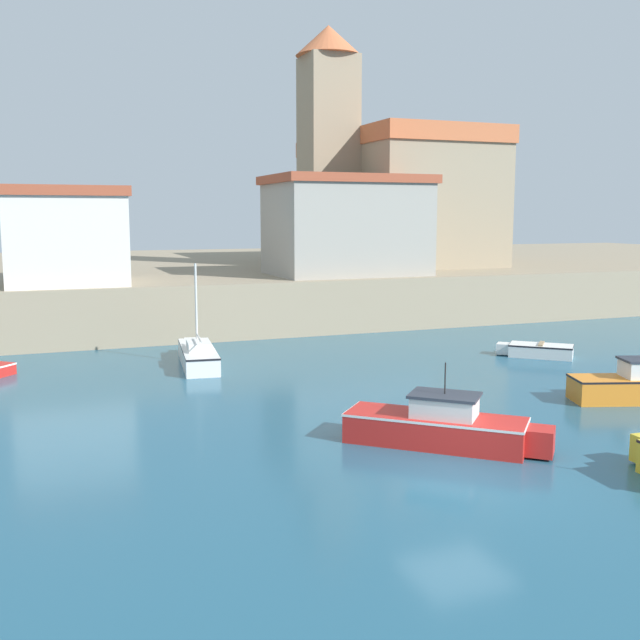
{
  "coord_description": "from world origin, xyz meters",
  "views": [
    {
      "loc": [
        -9.64,
        -15.44,
        6.51
      ],
      "look_at": [
        1.9,
        14.5,
        2.0
      ],
      "focal_mm": 42.0,
      "sensor_mm": 36.0,
      "label": 1
    }
  ],
  "objects_px": {
    "harbor_shed_near_wharf": "(346,225)",
    "harbor_shed_mid_row": "(64,235)",
    "dinghy_white_2": "(538,350)",
    "church": "(387,192)",
    "sailboat_white_3": "(198,354)",
    "motorboat_red_5": "(442,426)"
  },
  "relations": [
    {
      "from": "sailboat_white_3",
      "to": "motorboat_red_5",
      "type": "relative_size",
      "value": 1.18
    },
    {
      "from": "dinghy_white_2",
      "to": "harbor_shed_near_wharf",
      "type": "height_order",
      "value": "harbor_shed_near_wharf"
    },
    {
      "from": "sailboat_white_3",
      "to": "motorboat_red_5",
      "type": "bearing_deg",
      "value": -73.77
    },
    {
      "from": "sailboat_white_3",
      "to": "harbor_shed_near_wharf",
      "type": "distance_m",
      "value": 15.58
    },
    {
      "from": "dinghy_white_2",
      "to": "harbor_shed_near_wharf",
      "type": "xyz_separation_m",
      "value": [
        -4.04,
        13.29,
        5.6
      ]
    },
    {
      "from": "sailboat_white_3",
      "to": "harbor_shed_near_wharf",
      "type": "height_order",
      "value": "harbor_shed_near_wharf"
    },
    {
      "from": "motorboat_red_5",
      "to": "church",
      "type": "distance_m",
      "value": 36.54
    },
    {
      "from": "sailboat_white_3",
      "to": "harbor_shed_mid_row",
      "type": "height_order",
      "value": "harbor_shed_mid_row"
    },
    {
      "from": "dinghy_white_2",
      "to": "church",
      "type": "distance_m",
      "value": 24.13
    },
    {
      "from": "church",
      "to": "harbor_shed_near_wharf",
      "type": "relative_size",
      "value": 1.91
    },
    {
      "from": "dinghy_white_2",
      "to": "motorboat_red_5",
      "type": "xyz_separation_m",
      "value": [
        -11.05,
        -10.18,
        0.25
      ]
    },
    {
      "from": "motorboat_red_5",
      "to": "harbor_shed_near_wharf",
      "type": "height_order",
      "value": "harbor_shed_near_wharf"
    },
    {
      "from": "sailboat_white_3",
      "to": "church",
      "type": "height_order",
      "value": "church"
    },
    {
      "from": "harbor_shed_mid_row",
      "to": "dinghy_white_2",
      "type": "bearing_deg",
      "value": -32.51
    },
    {
      "from": "dinghy_white_2",
      "to": "harbor_shed_near_wharf",
      "type": "distance_m",
      "value": 14.98
    },
    {
      "from": "dinghy_white_2",
      "to": "motorboat_red_5",
      "type": "height_order",
      "value": "motorboat_red_5"
    },
    {
      "from": "church",
      "to": "sailboat_white_3",
      "type": "bearing_deg",
      "value": -134.19
    },
    {
      "from": "motorboat_red_5",
      "to": "church",
      "type": "height_order",
      "value": "church"
    },
    {
      "from": "sailboat_white_3",
      "to": "harbor_shed_near_wharf",
      "type": "xyz_separation_m",
      "value": [
        11.06,
        9.53,
        5.45
      ]
    },
    {
      "from": "sailboat_white_3",
      "to": "harbor_shed_mid_row",
      "type": "xyz_separation_m",
      "value": [
        -4.94,
        9.02,
        5.0
      ]
    },
    {
      "from": "motorboat_red_5",
      "to": "harbor_shed_near_wharf",
      "type": "distance_m",
      "value": 25.07
    },
    {
      "from": "harbor_shed_near_wharf",
      "to": "harbor_shed_mid_row",
      "type": "xyz_separation_m",
      "value": [
        -16.0,
        -0.51,
        -0.44
      ]
    }
  ]
}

